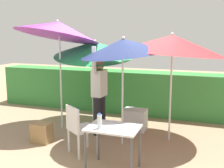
% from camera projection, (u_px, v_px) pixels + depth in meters
% --- Properties ---
extents(ground_plane, '(24.00, 24.00, 0.00)m').
position_uv_depth(ground_plane, '(107.00, 139.00, 5.71)').
color(ground_plane, '#9E8466').
extents(hedge_row, '(8.00, 0.70, 1.13)m').
position_uv_depth(hedge_row, '(135.00, 92.00, 7.61)').
color(hedge_row, '#38843D').
rests_on(hedge_row, ground_plane).
extents(umbrella_rainbow, '(1.90, 1.87, 2.65)m').
position_uv_depth(umbrella_rainbow, '(58.00, 29.00, 6.05)').
color(umbrella_rainbow, silver).
rests_on(umbrella_rainbow, ground_plane).
extents(umbrella_orange, '(1.63, 1.61, 2.17)m').
position_uv_depth(umbrella_orange, '(123.00, 47.00, 5.12)').
color(umbrella_orange, silver).
rests_on(umbrella_orange, ground_plane).
extents(umbrella_yellow, '(2.10, 2.09, 2.21)m').
position_uv_depth(umbrella_yellow, '(172.00, 44.00, 5.36)').
color(umbrella_yellow, silver).
rests_on(umbrella_yellow, ground_plane).
extents(umbrella_navy, '(1.90, 1.89, 2.16)m').
position_uv_depth(umbrella_navy, '(94.00, 49.00, 6.49)').
color(umbrella_navy, silver).
rests_on(umbrella_navy, ground_plane).
extents(person_vendor, '(0.24, 0.55, 1.88)m').
position_uv_depth(person_vendor, '(99.00, 91.00, 5.94)').
color(person_vendor, black).
rests_on(person_vendor, ground_plane).
extents(chair_plastic, '(0.61, 0.61, 0.89)m').
position_uv_depth(chair_plastic, '(79.00, 127.00, 4.93)').
color(chair_plastic, silver).
rests_on(chair_plastic, ground_plane).
extents(cooler_box, '(0.51, 0.38, 0.47)m').
position_uv_depth(cooler_box, '(135.00, 119.00, 6.27)').
color(cooler_box, silver).
rests_on(cooler_box, ground_plane).
extents(crate_cardboard, '(0.37, 0.28, 0.39)m').
position_uv_depth(crate_cardboard, '(42.00, 133.00, 5.54)').
color(crate_cardboard, '#9E7A4C').
rests_on(crate_cardboard, ground_plane).
extents(folding_table, '(0.80, 0.60, 0.71)m').
position_uv_depth(folding_table, '(113.00, 132.00, 4.33)').
color(folding_table, '#4C4C51').
rests_on(folding_table, ground_plane).
extents(bottle_water, '(0.07, 0.07, 0.24)m').
position_uv_depth(bottle_water, '(99.00, 121.00, 4.20)').
color(bottle_water, silver).
rests_on(bottle_water, folding_table).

